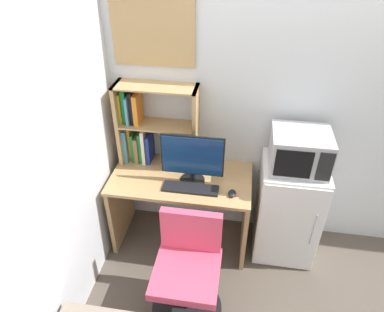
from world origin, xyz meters
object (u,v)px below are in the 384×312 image
object	(u,v)px
keyboard	(190,188)
desk_chair	(188,274)
microwave	(300,150)
wall_corkboard	(153,31)
hutch_bookshelf	(146,126)
computer_mouse	(232,193)
mini_fridge	(287,210)
monitor	(192,158)

from	to	relation	value
keyboard	desk_chair	xyz separation A→B (m)	(0.06, -0.52, -0.40)
microwave	desk_chair	bearing A→B (deg)	-136.50
desk_chair	wall_corkboard	world-z (taller)	wall_corkboard
hutch_bookshelf	keyboard	bearing A→B (deg)	-38.40
hutch_bookshelf	computer_mouse	size ratio (longest dim) A/B	7.86
microwave	keyboard	bearing A→B (deg)	-166.58
keyboard	microwave	world-z (taller)	microwave
keyboard	mini_fridge	bearing A→B (deg)	13.22
computer_mouse	mini_fridge	bearing A→B (deg)	23.26
mini_fridge	desk_chair	size ratio (longest dim) A/B	1.11
microwave	hutch_bookshelf	bearing A→B (deg)	172.98
hutch_bookshelf	mini_fridge	world-z (taller)	hutch_bookshelf
microwave	wall_corkboard	size ratio (longest dim) A/B	0.70
computer_mouse	desk_chair	bearing A→B (deg)	-118.20
wall_corkboard	monitor	bearing A→B (deg)	-43.52
monitor	wall_corkboard	distance (m)	1.01
monitor	computer_mouse	distance (m)	0.42
keyboard	wall_corkboard	world-z (taller)	wall_corkboard
desk_chair	mini_fridge	bearing A→B (deg)	43.38
keyboard	mini_fridge	world-z (taller)	mini_fridge
computer_mouse	desk_chair	distance (m)	0.70
monitor	computer_mouse	size ratio (longest dim) A/B	5.50
keyboard	desk_chair	distance (m)	0.66
monitor	keyboard	distance (m)	0.25
computer_mouse	mini_fridge	size ratio (longest dim) A/B	0.10
keyboard	computer_mouse	xyz separation A→B (m)	(0.34, -0.02, 0.01)
keyboard	mini_fridge	distance (m)	0.90
computer_mouse	microwave	distance (m)	0.62
hutch_bookshelf	monitor	size ratio (longest dim) A/B	1.43
computer_mouse	mini_fridge	distance (m)	0.61
keyboard	computer_mouse	bearing A→B (deg)	-2.69
mini_fridge	microwave	world-z (taller)	microwave
hutch_bookshelf	wall_corkboard	distance (m)	0.78
monitor	microwave	xyz separation A→B (m)	(0.83, 0.08, 0.11)
hutch_bookshelf	keyboard	size ratio (longest dim) A/B	1.61
monitor	microwave	bearing A→B (deg)	5.84
mini_fridge	desk_chair	bearing A→B (deg)	-136.62
hutch_bookshelf	microwave	size ratio (longest dim) A/B	1.64
mini_fridge	desk_chair	distance (m)	1.05
monitor	mini_fridge	size ratio (longest dim) A/B	0.55
mini_fridge	monitor	bearing A→B (deg)	-174.37
wall_corkboard	keyboard	bearing A→B (deg)	-51.47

